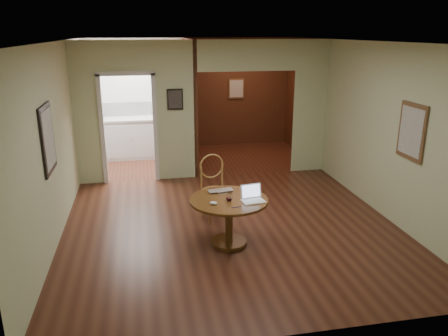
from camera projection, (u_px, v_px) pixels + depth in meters
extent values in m
plane|color=#401D12|center=(232.00, 228.00, 6.62)|extent=(5.00, 5.00, 0.00)
plane|color=white|center=(233.00, 43.00, 5.80)|extent=(5.00, 5.00, 0.00)
plane|color=beige|center=(290.00, 209.00, 3.87)|extent=(5.00, 0.00, 5.00)
plane|color=beige|center=(47.00, 150.00, 5.76)|extent=(0.00, 5.00, 5.00)
plane|color=beige|center=(392.00, 134.00, 6.66)|extent=(0.00, 5.00, 5.00)
cube|color=beige|center=(87.00, 115.00, 8.15)|extent=(0.50, 2.70, 0.04)
cube|color=beige|center=(175.00, 112.00, 8.44)|extent=(0.80, 2.70, 0.04)
cube|color=beige|center=(310.00, 108.00, 8.94)|extent=(0.70, 2.70, 0.04)
plane|color=silver|center=(136.00, 98.00, 10.18)|extent=(2.70, 0.00, 2.70)
plane|color=#3A2111|center=(236.00, 93.00, 11.10)|extent=(2.70, 0.00, 2.70)
cube|color=#3A2111|center=(189.00, 102.00, 9.68)|extent=(0.08, 2.50, 2.70)
cube|color=black|center=(48.00, 139.00, 5.72)|extent=(0.03, 0.70, 0.90)
cube|color=brown|center=(412.00, 132.00, 6.14)|extent=(0.03, 0.60, 0.80)
cube|color=black|center=(175.00, 99.00, 8.35)|extent=(0.30, 0.03, 0.40)
cube|color=beige|center=(236.00, 89.00, 11.05)|extent=(0.40, 0.03, 0.50)
cube|color=white|center=(137.00, 109.00, 10.24)|extent=(2.00, 0.02, 0.32)
cylinder|color=brown|center=(229.00, 242.00, 6.13)|extent=(0.50, 0.50, 0.04)
cylinder|color=brown|center=(229.00, 222.00, 6.04)|extent=(0.11, 0.11, 0.58)
cylinder|color=brown|center=(229.00, 200.00, 5.94)|extent=(1.07, 1.07, 0.04)
cylinder|color=#AE7C3D|center=(215.00, 191.00, 6.80)|extent=(0.51, 0.51, 0.03)
cylinder|color=#AE7C3D|center=(210.00, 210.00, 6.67)|extent=(0.03, 0.03, 0.47)
cylinder|color=#AE7C3D|center=(228.00, 207.00, 6.79)|extent=(0.03, 0.03, 0.47)
cylinder|color=#AE7C3D|center=(203.00, 203.00, 6.95)|extent=(0.03, 0.03, 0.47)
cylinder|color=#AE7C3D|center=(221.00, 200.00, 7.06)|extent=(0.03, 0.03, 0.47)
cylinder|color=#AE7C3D|center=(201.00, 178.00, 6.81)|extent=(0.03, 0.03, 0.37)
cylinder|color=#AE7C3D|center=(222.00, 175.00, 6.94)|extent=(0.03, 0.03, 0.37)
torus|color=#AE7C3D|center=(212.00, 166.00, 6.83)|extent=(0.40, 0.11, 0.40)
cube|color=white|center=(253.00, 201.00, 5.84)|extent=(0.32, 0.25, 0.01)
cube|color=silver|center=(254.00, 201.00, 5.81)|extent=(0.26, 0.14, 0.00)
cube|color=white|center=(251.00, 191.00, 5.92)|extent=(0.30, 0.10, 0.19)
cube|color=#919BB9|center=(251.00, 191.00, 5.91)|extent=(0.26, 0.08, 0.16)
imported|color=silver|center=(222.00, 192.00, 6.15)|extent=(0.38, 0.26, 0.03)
ellipsoid|color=white|center=(214.00, 203.00, 5.73)|extent=(0.12, 0.09, 0.04)
cylinder|color=#0C125A|center=(236.00, 207.00, 5.65)|extent=(0.13, 0.03, 0.01)
cube|color=silver|center=(138.00, 139.00, 10.17)|extent=(2.00, 0.55, 0.90)
cube|color=silver|center=(137.00, 119.00, 10.03)|extent=(2.06, 0.60, 0.04)
sphere|color=#B20C0C|center=(132.00, 140.00, 9.86)|extent=(0.03, 0.03, 0.03)
sphere|color=#B20C0C|center=(176.00, 138.00, 10.04)|extent=(0.03, 0.03, 0.03)
ellipsoid|color=tan|center=(166.00, 110.00, 10.09)|extent=(0.40, 0.37, 0.32)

